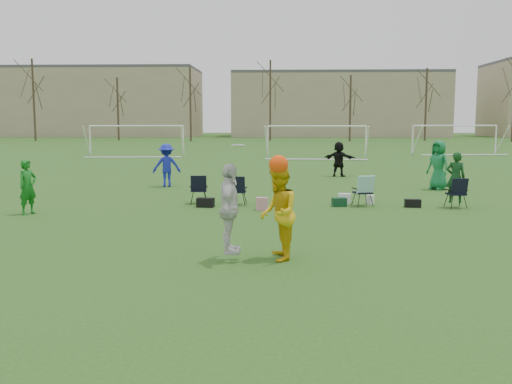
{
  "coord_description": "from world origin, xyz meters",
  "views": [
    {
      "loc": [
        1.15,
        -10.7,
        2.75
      ],
      "look_at": [
        0.68,
        1.38,
        1.25
      ],
      "focal_mm": 40.0,
      "sensor_mm": 36.0,
      "label": 1
    }
  ],
  "objects_px": {
    "fielder_black": "(339,159)",
    "goal_left": "(137,132)",
    "fielder_green_near": "(28,187)",
    "center_contest": "(260,210)",
    "goal_mid": "(316,133)",
    "goal_right": "(455,131)",
    "fielder_green_far": "(438,165)",
    "fielder_blue": "(167,165)"
  },
  "relations": [
    {
      "from": "fielder_black",
      "to": "fielder_blue",
      "type": "bearing_deg",
      "value": 55.73
    },
    {
      "from": "center_contest",
      "to": "fielder_green_near",
      "type": "bearing_deg",
      "value": 142.55
    },
    {
      "from": "fielder_green_far",
      "to": "center_contest",
      "type": "bearing_deg",
      "value": -65.39
    },
    {
      "from": "fielder_green_far",
      "to": "goal_left",
      "type": "height_order",
      "value": "goal_left"
    },
    {
      "from": "fielder_green_far",
      "to": "fielder_black",
      "type": "bearing_deg",
      "value": 176.2
    },
    {
      "from": "fielder_green_near",
      "to": "fielder_green_far",
      "type": "bearing_deg",
      "value": -37.04
    },
    {
      "from": "fielder_blue",
      "to": "fielder_green_near",
      "type": "bearing_deg",
      "value": 54.62
    },
    {
      "from": "fielder_blue",
      "to": "goal_left",
      "type": "relative_size",
      "value": 0.25
    },
    {
      "from": "goal_mid",
      "to": "goal_right",
      "type": "height_order",
      "value": "same"
    },
    {
      "from": "goal_right",
      "to": "goal_mid",
      "type": "bearing_deg",
      "value": -161.43
    },
    {
      "from": "fielder_green_far",
      "to": "goal_right",
      "type": "xyz_separation_m",
      "value": [
        8.37,
        25.46,
        0.93
      ]
    },
    {
      "from": "fielder_green_near",
      "to": "goal_mid",
      "type": "xyz_separation_m",
      "value": [
        10.27,
        26.2,
        1.1
      ]
    },
    {
      "from": "goal_mid",
      "to": "goal_left",
      "type": "bearing_deg",
      "value": 175.87
    },
    {
      "from": "fielder_green_near",
      "to": "goal_right",
      "type": "distance_m",
      "value": 39.16
    },
    {
      "from": "goal_mid",
      "to": "fielder_black",
      "type": "bearing_deg",
      "value": -85.17
    },
    {
      "from": "fielder_green_near",
      "to": "fielder_blue",
      "type": "height_order",
      "value": "fielder_blue"
    },
    {
      "from": "goal_left",
      "to": "goal_mid",
      "type": "relative_size",
      "value": 1.0
    },
    {
      "from": "fielder_green_far",
      "to": "center_contest",
      "type": "xyz_separation_m",
      "value": [
        -6.84,
        -12.14,
        0.01
      ]
    },
    {
      "from": "fielder_green_near",
      "to": "fielder_green_far",
      "type": "height_order",
      "value": "fielder_green_far"
    },
    {
      "from": "center_contest",
      "to": "goal_mid",
      "type": "distance_m",
      "value": 31.78
    },
    {
      "from": "fielder_green_near",
      "to": "goal_left",
      "type": "distance_m",
      "value": 28.46
    },
    {
      "from": "center_contest",
      "to": "goal_mid",
      "type": "relative_size",
      "value": 0.31
    },
    {
      "from": "goal_left",
      "to": "goal_right",
      "type": "xyz_separation_m",
      "value": [
        26.0,
        4.0,
        0.0
      ]
    },
    {
      "from": "fielder_black",
      "to": "goal_left",
      "type": "xyz_separation_m",
      "value": [
        -14.2,
        16.02,
        1.05
      ]
    },
    {
      "from": "center_contest",
      "to": "goal_left",
      "type": "relative_size",
      "value": 0.31
    },
    {
      "from": "fielder_black",
      "to": "goal_right",
      "type": "distance_m",
      "value": 23.26
    },
    {
      "from": "fielder_blue",
      "to": "goal_left",
      "type": "height_order",
      "value": "goal_left"
    },
    {
      "from": "fielder_black",
      "to": "goal_mid",
      "type": "relative_size",
      "value": 0.24
    },
    {
      "from": "center_contest",
      "to": "goal_mid",
      "type": "xyz_separation_m",
      "value": [
        3.21,
        31.61,
        0.92
      ]
    },
    {
      "from": "fielder_black",
      "to": "fielder_green_far",
      "type": "bearing_deg",
      "value": 146.0
    },
    {
      "from": "center_contest",
      "to": "fielder_blue",
      "type": "bearing_deg",
      "value": 108.83
    },
    {
      "from": "fielder_blue",
      "to": "goal_left",
      "type": "bearing_deg",
      "value": -87.93
    },
    {
      "from": "goal_mid",
      "to": "goal_right",
      "type": "bearing_deg",
      "value": 30.57
    },
    {
      "from": "fielder_black",
      "to": "goal_left",
      "type": "bearing_deg",
      "value": -24.63
    },
    {
      "from": "fielder_green_far",
      "to": "fielder_black",
      "type": "xyz_separation_m",
      "value": [
        -3.43,
        5.45,
        -0.12
      ]
    },
    {
      "from": "fielder_green_far",
      "to": "fielder_black",
      "type": "distance_m",
      "value": 6.44
    },
    {
      "from": "fielder_green_near",
      "to": "goal_mid",
      "type": "height_order",
      "value": "goal_mid"
    },
    {
      "from": "fielder_blue",
      "to": "center_contest",
      "type": "xyz_separation_m",
      "value": [
        4.35,
        -12.75,
        0.1
      ]
    },
    {
      "from": "fielder_green_far",
      "to": "fielder_black",
      "type": "height_order",
      "value": "fielder_green_far"
    },
    {
      "from": "fielder_black",
      "to": "center_contest",
      "type": "distance_m",
      "value": 17.92
    },
    {
      "from": "fielder_blue",
      "to": "fielder_green_far",
      "type": "xyz_separation_m",
      "value": [
        11.19,
        -0.61,
        0.09
      ]
    },
    {
      "from": "fielder_blue",
      "to": "fielder_green_far",
      "type": "bearing_deg",
      "value": 161.77
    }
  ]
}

